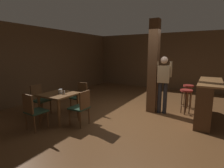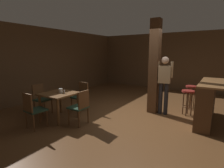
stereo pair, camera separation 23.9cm
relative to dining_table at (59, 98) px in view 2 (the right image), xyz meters
name	(u,v)px [view 2 (the right image)]	position (x,y,z in m)	size (l,w,h in m)	color
ground_plane	(136,116)	(1.74, 1.29, -0.60)	(10.80, 10.80, 0.00)	brown
wall_back	(175,62)	(1.74, 5.79, 0.80)	(8.00, 0.10, 2.80)	brown
wall_left	(45,64)	(-2.26, 1.29, 0.80)	(0.10, 9.00, 2.80)	brown
pillar	(154,67)	(2.01, 1.95, 0.80)	(0.28, 0.28, 2.80)	#4C301C
dining_table	(59,98)	(0.00, 0.00, 0.00)	(0.86, 0.86, 0.74)	brown
chair_north	(81,95)	(0.02, 0.86, -0.09)	(0.44, 0.44, 0.89)	#1E3828
chair_south	(33,109)	(0.00, -0.80, -0.09)	(0.45, 0.45, 0.89)	#1E3828
chair_west	(41,97)	(-0.79, -0.01, -0.09)	(0.44, 0.44, 0.89)	#1E3828
chair_east	(80,106)	(0.79, -0.01, -0.09)	(0.42, 0.42, 0.89)	#1E3828
napkin_cup	(61,91)	(0.04, 0.04, 0.20)	(0.10, 0.10, 0.12)	beige
salt_shaker	(64,92)	(0.17, 0.05, 0.18)	(0.03, 0.03, 0.09)	silver
standing_person	(164,81)	(2.33, 1.93, 0.40)	(0.47, 0.25, 1.72)	tan
bar_counter	(207,102)	(3.47, 1.92, -0.04)	(0.56, 1.78, 1.09)	brown
bar_stool_near	(188,97)	(2.96, 2.22, -0.04)	(0.35, 0.35, 0.75)	maroon
bar_stool_mid	(191,92)	(2.94, 2.89, -0.03)	(0.33, 0.33, 0.77)	maroon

